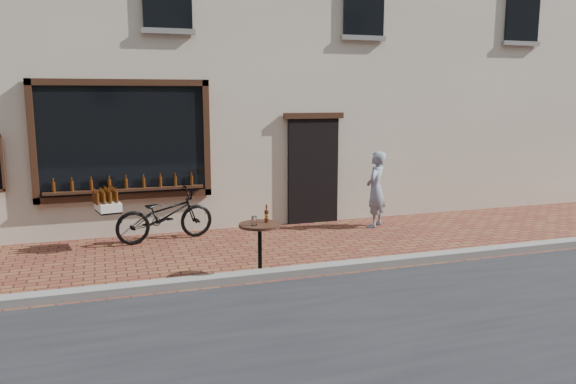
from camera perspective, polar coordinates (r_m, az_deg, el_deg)
name	(u,v)px	position (r m, az deg, el deg)	size (l,w,h in m)	color
ground	(276,282)	(8.26, -1.28, -9.13)	(90.00, 90.00, 0.00)	#5F281E
kerb	(272,274)	(8.42, -1.68, -8.33)	(90.00, 0.25, 0.12)	slate
cargo_bicycle	(163,215)	(10.65, -12.60, -2.27)	(2.21, 1.01, 1.03)	black
bistro_table	(260,239)	(8.38, -2.86, -4.77)	(0.63, 0.63, 1.07)	black
pedestrian	(376,189)	(11.60, 8.90, 0.27)	(0.57, 0.37, 1.56)	gray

